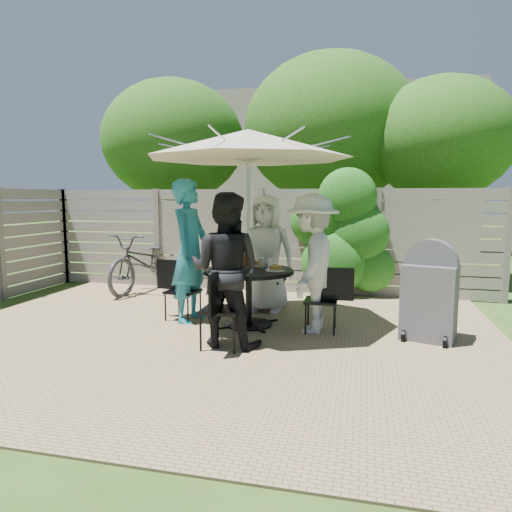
% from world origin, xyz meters
% --- Properties ---
extents(backyard_envelope, '(60.00, 60.00, 5.00)m').
position_xyz_m(backyard_envelope, '(0.09, 10.29, 2.61)').
color(backyard_envelope, '#314F18').
rests_on(backyard_envelope, ground).
extents(patio_table, '(1.23, 1.23, 0.76)m').
position_xyz_m(patio_table, '(0.34, 0.77, 0.53)').
color(patio_table, black).
rests_on(patio_table, ground).
extents(umbrella, '(2.79, 2.79, 2.53)m').
position_xyz_m(umbrella, '(0.34, 0.77, 2.35)').
color(umbrella, silver).
rests_on(umbrella, ground).
extents(chair_back, '(0.49, 0.68, 0.91)m').
position_xyz_m(chair_back, '(0.41, 1.73, 0.27)').
color(chair_back, black).
rests_on(chair_back, ground).
extents(person_back, '(0.88, 0.61, 1.73)m').
position_xyz_m(person_back, '(0.40, 1.60, 0.87)').
color(person_back, silver).
rests_on(person_back, ground).
extents(chair_left, '(0.63, 0.45, 0.84)m').
position_xyz_m(chair_left, '(-0.62, 0.83, 0.25)').
color(chair_left, black).
rests_on(chair_left, ground).
extents(person_left, '(0.51, 0.74, 1.94)m').
position_xyz_m(person_left, '(-0.49, 0.82, 0.97)').
color(person_left, teal).
rests_on(person_left, ground).
extents(chair_front, '(0.44, 0.66, 0.91)m').
position_xyz_m(chair_front, '(0.27, -0.20, 0.27)').
color(chair_front, black).
rests_on(chair_front, ground).
extents(person_front, '(0.89, 0.72, 1.74)m').
position_xyz_m(person_front, '(0.28, -0.06, 0.87)').
color(person_front, black).
rests_on(person_front, ground).
extents(chair_right, '(0.60, 0.41, 0.83)m').
position_xyz_m(chair_right, '(1.30, 0.70, 0.25)').
color(chair_right, black).
rests_on(chair_right, ground).
extents(person_right, '(0.72, 1.17, 1.74)m').
position_xyz_m(person_right, '(1.17, 0.71, 0.87)').
color(person_right, silver).
rests_on(person_right, ground).
extents(plate_back, '(0.26, 0.26, 0.06)m').
position_xyz_m(plate_back, '(0.36, 1.13, 0.78)').
color(plate_back, white).
rests_on(plate_back, patio_table).
extents(plate_left, '(0.26, 0.26, 0.06)m').
position_xyz_m(plate_left, '(-0.02, 0.79, 0.78)').
color(plate_left, white).
rests_on(plate_left, patio_table).
extents(plate_front, '(0.26, 0.26, 0.06)m').
position_xyz_m(plate_front, '(0.31, 0.41, 0.78)').
color(plate_front, white).
rests_on(plate_front, patio_table).
extents(plate_right, '(0.26, 0.26, 0.06)m').
position_xyz_m(plate_right, '(0.70, 0.74, 0.78)').
color(plate_right, white).
rests_on(plate_right, patio_table).
extents(glass_back, '(0.07, 0.07, 0.14)m').
position_xyz_m(glass_back, '(0.25, 1.03, 0.83)').
color(glass_back, silver).
rests_on(glass_back, patio_table).
extents(glass_left, '(0.07, 0.07, 0.14)m').
position_xyz_m(glass_left, '(0.07, 0.68, 0.83)').
color(glass_left, silver).
rests_on(glass_left, patio_table).
extents(glass_front, '(0.07, 0.07, 0.14)m').
position_xyz_m(glass_front, '(0.43, 0.50, 0.83)').
color(glass_front, silver).
rests_on(glass_front, patio_table).
extents(glass_right, '(0.07, 0.07, 0.14)m').
position_xyz_m(glass_right, '(0.61, 0.85, 0.83)').
color(glass_right, silver).
rests_on(glass_right, patio_table).
extents(syrup_jug, '(0.09, 0.09, 0.16)m').
position_xyz_m(syrup_jug, '(0.28, 0.82, 0.84)').
color(syrup_jug, '#59280C').
rests_on(syrup_jug, patio_table).
extents(coffee_cup, '(0.08, 0.08, 0.12)m').
position_xyz_m(coffee_cup, '(0.45, 0.98, 0.82)').
color(coffee_cup, '#C6B293').
rests_on(coffee_cup, patio_table).
extents(bicycle, '(1.00, 2.11, 1.07)m').
position_xyz_m(bicycle, '(-2.05, 2.60, 0.53)').
color(bicycle, '#333338').
rests_on(bicycle, ground).
extents(bbq_grill, '(0.70, 0.61, 1.21)m').
position_xyz_m(bbq_grill, '(2.56, 0.68, 0.55)').
color(bbq_grill, '#504F54').
rests_on(bbq_grill, ground).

